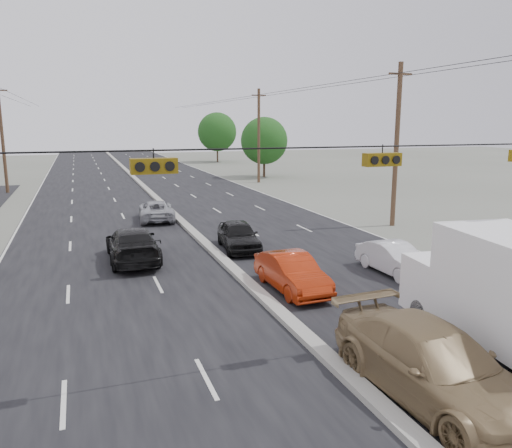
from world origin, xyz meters
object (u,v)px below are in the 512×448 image
object	(u,v)px
tree_right_mid	(264,141)
box_truck	(508,296)
utility_pole_left_c	(2,137)
queue_car_b	(395,259)
queue_car_a	(239,236)
tree_right_far	(217,132)
utility_pole_right_b	(397,144)
red_sedan	(292,273)
tan_sedan	(433,365)
utility_pole_right_c	(259,135)
oncoming_near	(132,245)
oncoming_far	(156,211)

from	to	relation	value
tree_right_mid	box_truck	size ratio (longest dim) A/B	0.98
utility_pole_left_c	queue_car_b	distance (m)	39.11
queue_car_a	tree_right_far	bearing A→B (deg)	81.58
utility_pole_right_b	tree_right_far	size ratio (longest dim) A/B	1.23
red_sedan	queue_car_a	xyz separation A→B (m)	(0.00, 6.79, 0.02)
tree_right_mid	utility_pole_left_c	bearing A→B (deg)	-169.70
utility_pole_left_c	tree_right_far	bearing A→B (deg)	46.47
tan_sedan	utility_pole_right_c	bearing A→B (deg)	72.64
tree_right_far	oncoming_near	bearing A→B (deg)	-108.97
utility_pole_right_c	queue_car_a	distance (m)	30.11
utility_pole_right_c	queue_car_a	xyz separation A→B (m)	(-11.10, -27.64, -4.37)
utility_pole_right_b	utility_pole_right_c	size ratio (longest dim) A/B	1.00
red_sedan	queue_car_b	size ratio (longest dim) A/B	1.07
queue_car_a	tan_sedan	bearing A→B (deg)	-84.21
oncoming_near	queue_car_a	bearing A→B (deg)	-175.45
tree_right_mid	tan_sedan	world-z (taller)	tree_right_mid
box_truck	queue_car_b	bearing A→B (deg)	83.70
box_truck	oncoming_near	distance (m)	16.10
box_truck	tan_sedan	size ratio (longest dim) A/B	1.22
utility_pole_right_b	tan_sedan	world-z (taller)	utility_pole_right_b
utility_pole_right_b	box_truck	size ratio (longest dim) A/B	1.38
box_truck	oncoming_far	size ratio (longest dim) A/B	1.52
tan_sedan	queue_car_a	bearing A→B (deg)	87.22
utility_pole_right_b	box_truck	bearing A→B (deg)	-115.40
utility_pole_left_c	utility_pole_right_b	size ratio (longest dim) A/B	1.00
queue_car_a	oncoming_far	distance (m)	9.77
oncoming_far	utility_pole_right_b	bearing A→B (deg)	159.72
utility_pole_right_c	oncoming_far	size ratio (longest dim) A/B	2.10
oncoming_near	utility_pole_left_c	bearing A→B (deg)	-72.87
tree_right_mid	tan_sedan	xyz separation A→B (m)	(-13.60, -47.66, -3.48)
utility_pole_left_c	oncoming_far	xyz separation A→B (m)	(11.10, -18.28, -4.44)
red_sedan	box_truck	bearing A→B (deg)	-67.85
box_truck	oncoming_near	world-z (taller)	box_truck
red_sedan	oncoming_far	size ratio (longest dim) A/B	0.91
tree_right_mid	tree_right_far	world-z (taller)	tree_right_far
queue_car_a	utility_pole_right_c	bearing A→B (deg)	73.91
utility_pole_right_c	queue_car_b	world-z (taller)	utility_pole_right_c
utility_pole_right_b	tan_sedan	bearing A→B (deg)	-122.15
tree_right_mid	oncoming_near	distance (m)	38.27
tree_right_far	tan_sedan	size ratio (longest dim) A/B	1.37
tree_right_far	oncoming_near	distance (m)	61.53
utility_pole_right_b	utility_pole_left_c	bearing A→B (deg)	135.00
queue_car_b	oncoming_near	xyz separation A→B (m)	(-10.40, 5.88, 0.13)
utility_pole_right_b	oncoming_far	bearing A→B (deg)	154.21
utility_pole_right_b	queue_car_a	world-z (taller)	utility_pole_right_b
tree_right_mid	red_sedan	xyz separation A→B (m)	(-13.60, -39.43, -3.62)
tree_right_mid	tan_sedan	distance (m)	49.68
utility_pole_right_b	tree_right_far	distance (m)	55.11
box_truck	tan_sedan	xyz separation A→B (m)	(-3.20, -1.01, -0.96)
utility_pole_left_c	box_truck	size ratio (longest dim) A/B	1.38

